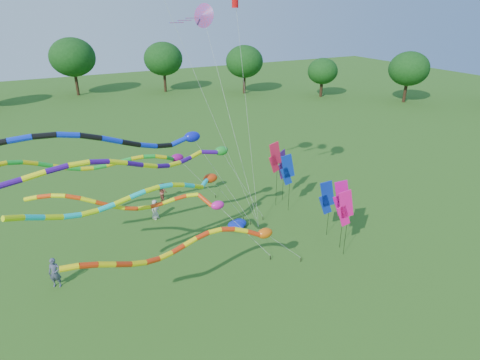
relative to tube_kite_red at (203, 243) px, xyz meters
name	(u,v)px	position (x,y,z in m)	size (l,w,h in m)	color
ground	(256,270)	(3.71, 1.03, -3.64)	(160.00, 160.00, 0.00)	#265C18
tree_ring	(283,170)	(6.51, 2.69, 1.84)	(115.35, 118.62, 9.72)	#382314
tube_kite_red	(203,243)	(0.00, 0.00, 0.00)	(13.18, 1.93, 5.70)	black
tube_kite_orange	(152,202)	(-1.57, 3.42, 1.16)	(12.63, 3.34, 6.57)	black
tube_kite_purple	(152,161)	(-1.41, 3.25, 3.64)	(16.19, 5.20, 9.16)	black
tube_kite_blue	(96,142)	(-3.88, 4.53, 4.71)	(18.68, 2.32, 10.30)	black
tube_kite_cyan	(155,192)	(-1.30, 3.65, 1.64)	(14.11, 5.74, 7.35)	black
tube_kite_green	(121,161)	(-1.86, 10.07, 1.37)	(14.60, 2.45, 7.18)	black
delta_kite_high_c	(203,16)	(4.14, 9.02, 10.53)	(4.34, 5.01, 15.07)	black
banner_pole_red	(275,158)	(9.11, 7.74, 0.51)	(1.16, 0.13, 5.42)	black
banner_pole_magenta_b	(341,198)	(9.70, 0.77, 0.01)	(1.09, 0.55, 4.92)	black
banner_pole_blue_b	(287,170)	(9.54, 6.66, -0.19)	(1.15, 0.36, 4.71)	black
banner_pole_magenta_a	(345,209)	(9.36, -0.03, -0.26)	(1.15, 0.34, 4.65)	black
banner_pole_violet	(282,165)	(10.16, 8.28, -0.46)	(1.09, 0.54, 4.44)	black
banner_pole_blue_a	(327,198)	(9.93, 2.42, -0.74)	(1.13, 0.45, 4.16)	black
blue_nylon_heap	(234,225)	(4.82, 6.15, -3.39)	(2.04, 1.40, 0.54)	#0D22AE
person_a	(155,209)	(0.19, 10.10, -2.88)	(0.75, 0.49, 1.53)	#B8B4A6
person_b	(55,273)	(-7.11, 4.98, -2.72)	(0.68, 0.44, 1.85)	#43465E
person_c	(163,192)	(1.60, 12.71, -2.85)	(0.77, 0.60, 1.59)	#9A4738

